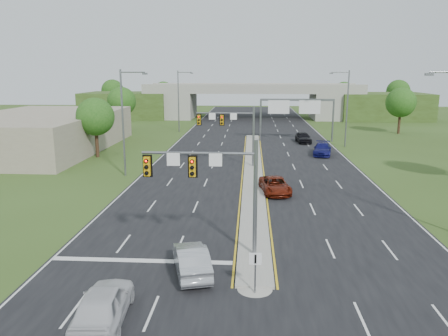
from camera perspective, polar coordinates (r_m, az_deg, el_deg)
name	(u,v)px	position (r m, az deg, el deg)	size (l,w,h in m)	color
ground	(254,257)	(26.43, 3.98, -11.48)	(240.00, 240.00, 0.00)	#324518
road	(253,152)	(60.13, 3.78, 2.13)	(24.00, 160.00, 0.02)	black
median	(253,170)	(48.34, 3.82, -0.29)	(2.00, 54.00, 0.16)	gray
median_nose	(255,288)	(22.78, 4.05, -15.32)	(2.00, 2.00, 0.16)	gray
lane_markings	(248,160)	(54.14, 3.16, 1.01)	(23.72, 160.00, 0.01)	gold
signal_mast_near	(216,179)	(24.90, -1.07, -1.45)	(6.62, 0.60, 7.00)	slate
signal_mast_far	(234,126)	(49.50, 1.26, 5.47)	(6.62, 0.60, 7.00)	slate
keep_right_sign	(255,266)	(21.68, 4.12, -12.65)	(0.60, 0.13, 2.20)	slate
sign_gantry	(296,108)	(69.66, 9.38, 7.74)	(11.58, 0.44, 6.67)	slate
overpass	(253,103)	(104.42, 3.75, 8.44)	(80.00, 14.00, 8.10)	gray
lightpole_l_mid	(125,118)	(46.27, -12.86, 6.40)	(2.85, 0.25, 11.00)	slate
lightpole_l_far	(179,98)	(80.36, -5.83, 9.05)	(2.85, 0.25, 11.00)	slate
lightpole_r_far	(346,105)	(65.76, 15.63, 7.94)	(2.85, 0.25, 11.00)	slate
tree_l_near	(95,117)	(57.90, -16.46, 6.42)	(4.80, 4.80, 7.60)	#382316
tree_l_mid	(122,101)	(82.80, -13.23, 8.47)	(5.20, 5.20, 8.12)	#382316
tree_r_mid	(401,102)	(83.59, 22.11, 7.93)	(5.20, 5.20, 8.12)	#382316
tree_back_a	(113,91)	(124.13, -14.34, 9.76)	(6.00, 6.00, 8.85)	#382316
tree_back_b	(164,92)	(120.64, -7.90, 9.81)	(5.60, 5.60, 8.32)	#382316
tree_back_c	(344,92)	(120.76, 15.37, 9.49)	(5.60, 5.60, 8.32)	#382316
tree_back_d	(398,91)	(124.32, 21.79, 9.28)	(6.00, 6.00, 8.85)	#382316
commercial_building	(39,132)	(66.71, -22.99, 4.36)	(18.00, 30.00, 5.00)	gray
car_white	(103,304)	(20.43, -15.52, -16.78)	(2.01, 5.00, 1.70)	silver
car_silver	(191,259)	(24.12, -4.29, -11.82)	(1.65, 4.74, 1.56)	#AFB1B7
car_far_a	(275,185)	(39.63, 6.68, -2.25)	(2.35, 5.11, 1.42)	#5D1709
car_far_b	(322,149)	(58.95, 12.72, 2.43)	(2.20, 5.42, 1.57)	#0D0E4F
car_far_c	(303,137)	(68.85, 10.32, 3.97)	(1.96, 4.87, 1.66)	black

